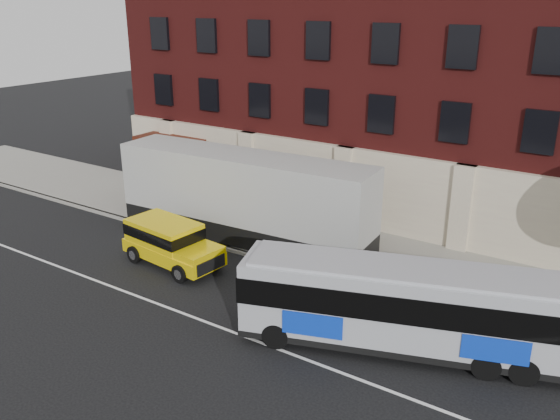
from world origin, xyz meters
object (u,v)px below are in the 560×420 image
Objects in this scene: yellow_suv at (169,240)px; shipping_container at (244,199)px; sign_pole at (144,199)px; city_bus at (407,305)px.

shipping_container is (1.18, 3.92, 1.02)m from yellow_suv.
yellow_suv is 0.39× the size of shipping_container.
shipping_container is at bearing 13.06° from sign_pole.
city_bus is 2.19× the size of yellow_suv.
sign_pole is at bearing 148.06° from yellow_suv.
city_bus is (15.48, -3.29, 0.21)m from sign_pole.
sign_pole is at bearing -166.94° from shipping_container.
shipping_container is (-10.04, 4.55, 0.46)m from city_bus.
shipping_container reaches higher than sign_pole.
sign_pole is 0.49× the size of yellow_suv.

